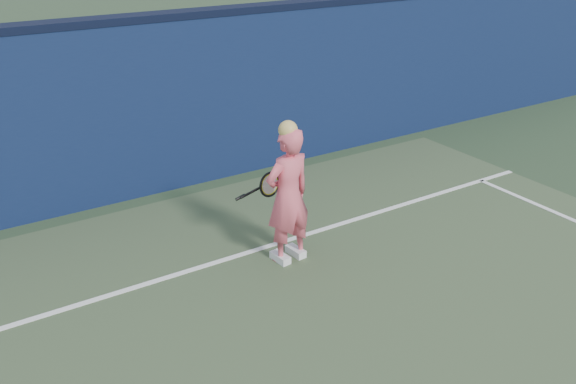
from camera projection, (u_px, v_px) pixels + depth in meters
backstop_wall at (124, 114)px, 8.68m from camera, size 24.00×0.40×2.50m
wall_cap at (113, 20)px, 8.14m from camera, size 24.00×0.42×0.10m
player at (288, 195)px, 7.10m from camera, size 0.65×0.46×1.76m
racket at (267, 185)px, 7.40m from camera, size 0.61×0.14×0.32m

